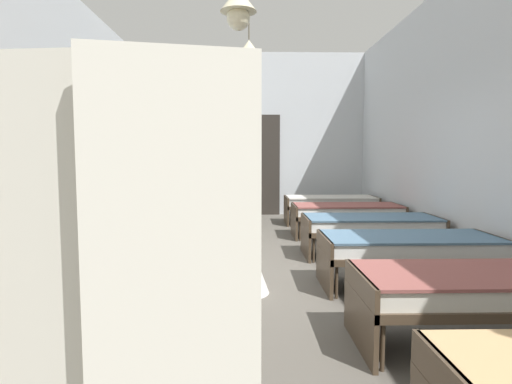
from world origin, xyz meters
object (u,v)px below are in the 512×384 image
potted_plant (236,186)px  bed_right_row_2 (409,248)px  bed_right_row_3 (371,226)px  bed_left_row_4 (158,213)px  bed_left_row_5 (172,203)px  nurse_far_aisle (207,325)px  bed_right_row_1 (483,290)px  nurse_near_aisle (228,204)px  bed_left_row_3 (136,227)px  bed_right_row_4 (347,212)px  patient_seated_primary (160,196)px  bed_left_row_2 (102,249)px  bed_left_row_1 (36,293)px  bed_right_row_5 (330,203)px  nurse_mid_aisle (244,243)px

potted_plant → bed_right_row_2: bearing=-64.8°
bed_right_row_3 → bed_left_row_4: bearing=156.4°
bed_left_row_5 → nurse_far_aisle: bearing=-78.7°
bed_right_row_1 → nurse_near_aisle: nurse_near_aisle is taller
bed_left_row_3 → nurse_far_aisle: 3.98m
bed_right_row_4 → bed_left_row_3: bearing=-156.4°
bed_right_row_1 → patient_seated_primary: 4.16m
bed_right_row_1 → bed_left_row_2: same height
bed_right_row_1 → bed_left_row_2: (-3.33, 1.45, 0.00)m
nurse_near_aisle → bed_right_row_1: bearing=-58.5°
bed_left_row_4 → bed_right_row_3: bearing=-23.6°
bed_right_row_2 → potted_plant: (-1.99, 4.23, 0.38)m
bed_left_row_1 → nurse_near_aisle: bearing=76.3°
bed_left_row_3 → bed_left_row_5: bearing=90.0°
bed_right_row_4 → bed_right_row_5: 1.45m
bed_right_row_1 → potted_plant: bearing=109.3°
bed_left_row_2 → patient_seated_primary: patient_seated_primary is taller
bed_right_row_2 → bed_right_row_3: bearing=90.0°
bed_right_row_4 → nurse_far_aisle: nurse_far_aisle is taller
bed_left_row_1 → patient_seated_primary: (0.35, 2.88, 0.43)m
bed_left_row_4 → bed_left_row_5: (0.00, 1.45, 0.00)m
bed_right_row_2 → bed_left_row_5: same height
bed_left_row_5 → potted_plant: size_ratio=1.31×
bed_right_row_1 → nurse_far_aisle: bearing=-157.1°
bed_left_row_4 → bed_right_row_2: bearing=-41.1°
bed_right_row_5 → patient_seated_primary: size_ratio=2.37×
bed_right_row_5 → bed_right_row_4: bearing=-90.0°
bed_right_row_2 → nurse_near_aisle: 4.08m
bed_right_row_4 → patient_seated_primary: (-2.98, -1.48, 0.43)m
nurse_far_aisle → nurse_mid_aisle: bearing=131.7°
bed_right_row_3 → nurse_mid_aisle: bearing=-138.3°
bed_left_row_2 → bed_right_row_4: bearing=41.1°
bed_left_row_5 → patient_seated_primary: bearing=-83.2°
bed_right_row_2 → bed_right_row_5: (0.00, 4.36, 0.00)m
nurse_near_aisle → bed_left_row_2: bearing=-100.9°
nurse_far_aisle → potted_plant: 6.54m
bed_left_row_3 → patient_seated_primary: (0.35, -0.02, 0.43)m
bed_right_row_2 → bed_right_row_3: size_ratio=1.00×
bed_left_row_4 → patient_seated_primary: (0.35, -1.48, 0.43)m
bed_left_row_4 → bed_left_row_5: size_ratio=1.00×
bed_left_row_2 → nurse_near_aisle: bearing=70.9°
nurse_mid_aisle → bed_right_row_1: bearing=-1.5°
nurse_near_aisle → bed_right_row_3: bearing=-35.5°
bed_right_row_2 → patient_seated_primary: bearing=154.4°
bed_right_row_1 → bed_right_row_4: 4.36m
bed_right_row_2 → bed_right_row_1: bearing=-90.0°
bed_right_row_5 → nurse_mid_aisle: bearing=-111.8°
bed_right_row_2 → bed_right_row_4: 2.91m
nurse_near_aisle → patient_seated_primary: bearing=-104.4°
nurse_mid_aisle → nurse_far_aisle: (-0.20, -2.15, 0.00)m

